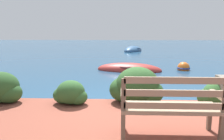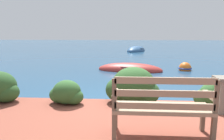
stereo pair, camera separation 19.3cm
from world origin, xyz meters
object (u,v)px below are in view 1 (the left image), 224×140
Objects in this scene: rowboat_nearest at (129,69)px; rowboat_mid at (133,50)px; park_bench at (170,105)px; mooring_buoy at (183,68)px.

rowboat_nearest is 0.98× the size of rowboat_mid.
park_bench is 6.70m from rowboat_nearest.
mooring_buoy is at bearing 76.45° from park_bench.
park_bench is 7.29m from mooring_buoy.
park_bench is at bearing 103.17° from rowboat_nearest.
rowboat_nearest is at bearing -161.57° from rowboat_mid.
park_bench reaches higher than mooring_buoy.
rowboat_nearest is 9.88m from rowboat_mid.
mooring_buoy is (1.79, -9.58, 0.03)m from rowboat_mid.
rowboat_mid is at bearing 100.56° from mooring_buoy.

